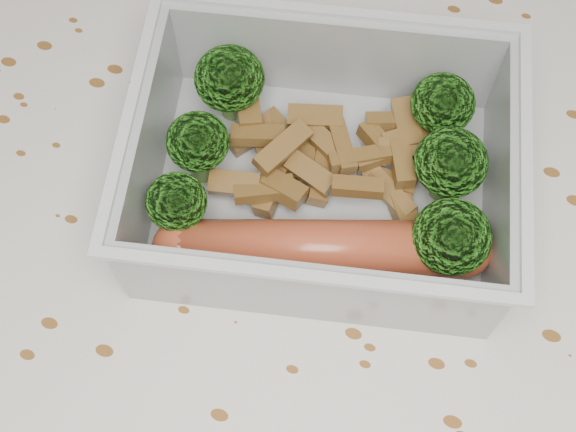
% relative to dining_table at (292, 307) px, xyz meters
% --- Properties ---
extents(dining_table, '(1.40, 0.90, 0.75)m').
position_rel_dining_table_xyz_m(dining_table, '(0.00, 0.00, 0.00)').
color(dining_table, brown).
rests_on(dining_table, ground).
extents(tablecloth, '(1.46, 0.96, 0.19)m').
position_rel_dining_table_xyz_m(tablecloth, '(0.00, 0.00, 0.05)').
color(tablecloth, white).
rests_on(tablecloth, dining_table).
extents(lunch_container, '(0.22, 0.19, 0.07)m').
position_rel_dining_table_xyz_m(lunch_container, '(0.00, 0.04, 0.11)').
color(lunch_container, silver).
rests_on(lunch_container, tablecloth).
extents(broccoli_florets, '(0.17, 0.13, 0.05)m').
position_rel_dining_table_xyz_m(broccoli_florets, '(0.01, 0.05, 0.12)').
color(broccoli_florets, '#608C3F').
rests_on(broccoli_florets, lunch_container).
extents(meat_pile, '(0.12, 0.09, 0.03)m').
position_rel_dining_table_xyz_m(meat_pile, '(0.00, 0.05, 0.11)').
color(meat_pile, olive).
rests_on(meat_pile, lunch_container).
extents(sausage, '(0.16, 0.07, 0.03)m').
position_rel_dining_table_xyz_m(sausage, '(0.02, -0.00, 0.11)').
color(sausage, '#AE4528').
rests_on(sausage, lunch_container).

